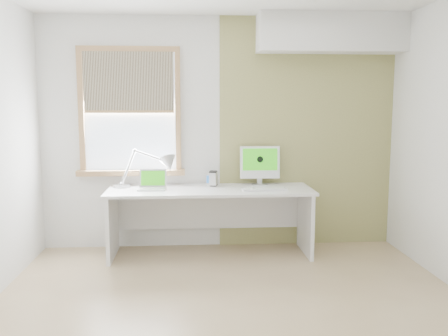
{
  "coord_description": "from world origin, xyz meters",
  "views": [
    {
      "loc": [
        -0.33,
        -3.69,
        1.65
      ],
      "look_at": [
        0.0,
        1.05,
        1.0
      ],
      "focal_mm": 38.46,
      "sensor_mm": 36.0,
      "label": 1
    }
  ],
  "objects": [
    {
      "name": "mouse",
      "position": [
        0.31,
        1.26,
        0.75
      ],
      "size": [
        0.08,
        0.12,
        0.03
      ],
      "primitive_type": "ellipsoid",
      "rotation": [
        0.0,
        0.0,
        -0.14
      ],
      "color": "white",
      "rests_on": "desk"
    },
    {
      "name": "desk_lamp",
      "position": [
        -0.67,
        1.57,
        0.95
      ],
      "size": [
        0.76,
        0.3,
        0.42
      ],
      "color": "silver",
      "rests_on": "desk"
    },
    {
      "name": "window",
      "position": [
        -1.0,
        1.71,
        1.54
      ],
      "size": [
        1.2,
        0.14,
        1.42
      ],
      "color": "#A67B4D",
      "rests_on": "room"
    },
    {
      "name": "keyboard",
      "position": [
        0.44,
        1.24,
        0.74
      ],
      "size": [
        0.48,
        0.16,
        0.02
      ],
      "color": "white",
      "rests_on": "desk"
    },
    {
      "name": "desk",
      "position": [
        -0.13,
        1.44,
        0.53
      ],
      "size": [
        2.2,
        0.7,
        0.73
      ],
      "color": "white",
      "rests_on": "room"
    },
    {
      "name": "phone_dock",
      "position": [
        -0.13,
        1.55,
        0.77
      ],
      "size": [
        0.08,
        0.08,
        0.13
      ],
      "color": "silver",
      "rests_on": "desk"
    },
    {
      "name": "external_drive",
      "position": [
        -0.08,
        1.58,
        0.81
      ],
      "size": [
        0.1,
        0.14,
        0.16
      ],
      "color": "silver",
      "rests_on": "desk"
    },
    {
      "name": "accent_wall",
      "position": [
        1.0,
        1.74,
        1.3
      ],
      "size": [
        2.0,
        0.02,
        2.6
      ],
      "primitive_type": "cube",
      "color": "olive",
      "rests_on": "room"
    },
    {
      "name": "laptop",
      "position": [
        -0.74,
        1.42,
        0.78
      ],
      "size": [
        0.3,
        0.24,
        0.2
      ],
      "color": "silver",
      "rests_on": "desk"
    },
    {
      "name": "soffit",
      "position": [
        1.2,
        1.57,
        2.4
      ],
      "size": [
        1.6,
        0.4,
        0.42
      ],
      "primitive_type": "cube",
      "color": "white",
      "rests_on": "room"
    },
    {
      "name": "imac",
      "position": [
        0.44,
        1.62,
        0.97
      ],
      "size": [
        0.44,
        0.15,
        0.44
      ],
      "color": "silver",
      "rests_on": "desk"
    },
    {
      "name": "room",
      "position": [
        0.0,
        0.0,
        1.3
      ],
      "size": [
        4.04,
        3.54,
        2.64
      ],
      "color": "tan",
      "rests_on": "ground"
    }
  ]
}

